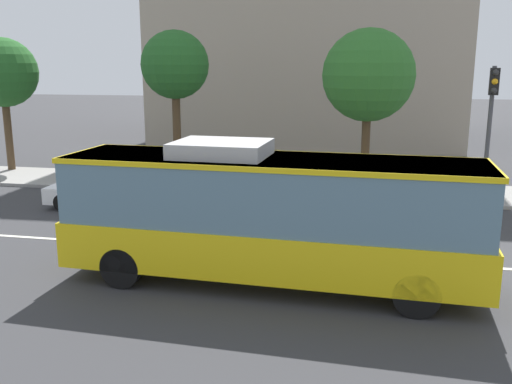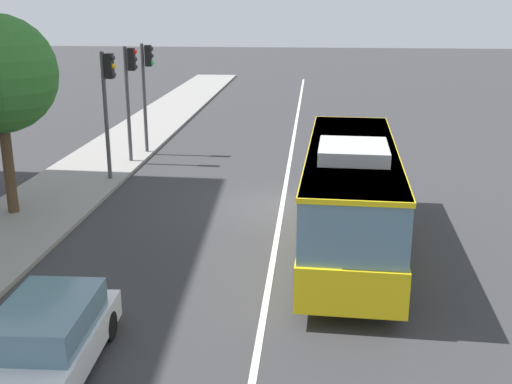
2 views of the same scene
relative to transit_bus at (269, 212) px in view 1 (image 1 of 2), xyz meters
name	(u,v)px [view 1 (image 1 of 2)]	position (x,y,z in m)	size (l,w,h in m)	color
ground_plane	(430,264)	(4.02, 2.16, -1.81)	(160.00, 160.00, 0.00)	#333335
sidewalk_kerb	(410,193)	(4.02, 10.63, -1.74)	(80.00, 3.79, 0.14)	gray
lane_centre_line	(430,264)	(4.02, 2.16, -1.80)	(76.00, 0.16, 0.01)	silver
transit_bus	(269,212)	(0.00, 0.00, 0.00)	(10.09, 2.91, 3.46)	yellow
sedan_white	(112,189)	(-7.07, 6.18, -1.09)	(4.56, 1.95, 1.46)	white
traffic_light_far_corner	(491,112)	(6.60, 9.17, 1.75)	(0.34, 0.62, 5.20)	#47474C
street_tree_kerbside_left	(2,73)	(-15.21, 11.84, 3.04)	(3.33, 3.33, 6.56)	#4C3823
street_tree_kerbside_centre	(175,66)	(-6.13, 10.92, 3.37)	(2.96, 2.96, 6.73)	#4C3823
street_tree_kerbside_right	(368,76)	(2.13, 11.28, 2.99)	(3.83, 3.83, 6.74)	#4C3823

